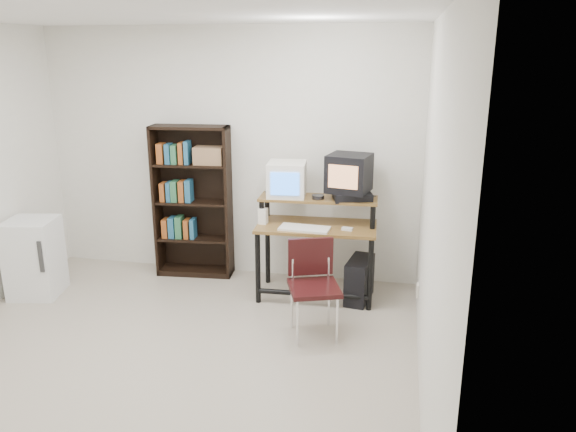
% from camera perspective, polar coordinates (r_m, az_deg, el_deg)
% --- Properties ---
extents(floor, '(4.00, 4.00, 0.01)m').
position_cam_1_polar(floor, '(4.65, -13.16, -14.49)').
color(floor, '#BCAF9B').
rests_on(floor, ground).
extents(ceiling, '(4.00, 4.00, 0.01)m').
position_cam_1_polar(ceiling, '(4.01, -15.71, 19.43)').
color(ceiling, white).
rests_on(ceiling, back_wall).
extents(back_wall, '(4.00, 0.01, 2.60)m').
position_cam_1_polar(back_wall, '(5.96, -6.04, 6.22)').
color(back_wall, white).
rests_on(back_wall, floor).
extents(right_wall, '(0.01, 4.00, 2.60)m').
position_cam_1_polar(right_wall, '(3.75, 14.46, -0.39)').
color(right_wall, white).
rests_on(right_wall, floor).
extents(computer_desk, '(1.17, 0.62, 0.98)m').
position_cam_1_polar(computer_desk, '(5.45, 2.93, -1.40)').
color(computer_desk, brown).
rests_on(computer_desk, floor).
extents(crt_monitor, '(0.39, 0.40, 0.34)m').
position_cam_1_polar(crt_monitor, '(5.48, -0.11, 3.71)').
color(crt_monitor, white).
rests_on(crt_monitor, computer_desk).
extents(vcr, '(0.41, 0.34, 0.08)m').
position_cam_1_polar(vcr, '(5.41, 6.54, 2.01)').
color(vcr, black).
rests_on(vcr, computer_desk).
extents(crt_tv, '(0.45, 0.44, 0.36)m').
position_cam_1_polar(crt_tv, '(5.39, 6.22, 4.36)').
color(crt_tv, black).
rests_on(crt_tv, vcr).
extents(cd_spindle, '(0.13, 0.13, 0.05)m').
position_cam_1_polar(cd_spindle, '(5.39, 3.07, 1.88)').
color(cd_spindle, '#26262B').
rests_on(cd_spindle, computer_desk).
extents(keyboard, '(0.48, 0.24, 0.03)m').
position_cam_1_polar(keyboard, '(5.28, 1.68, -1.35)').
color(keyboard, white).
rests_on(keyboard, computer_desk).
extents(mousepad, '(0.22, 0.19, 0.01)m').
position_cam_1_polar(mousepad, '(5.30, 5.93, -1.53)').
color(mousepad, black).
rests_on(mousepad, computer_desk).
extents(mouse, '(0.11, 0.08, 0.03)m').
position_cam_1_polar(mouse, '(5.28, 6.04, -1.36)').
color(mouse, white).
rests_on(mouse, mousepad).
extents(desk_speaker, '(0.09, 0.08, 0.17)m').
position_cam_1_polar(desk_speaker, '(5.44, -2.54, -0.08)').
color(desk_speaker, white).
rests_on(desk_speaker, computer_desk).
extents(pc_tower, '(0.27, 0.48, 0.42)m').
position_cam_1_polar(pc_tower, '(5.53, 7.26, -6.44)').
color(pc_tower, black).
rests_on(pc_tower, floor).
extents(school_chair, '(0.52, 0.52, 0.82)m').
position_cam_1_polar(school_chair, '(4.78, 2.53, -6.30)').
color(school_chair, black).
rests_on(school_chair, floor).
extents(bookshelf, '(0.83, 0.33, 1.62)m').
position_cam_1_polar(bookshelf, '(6.04, -9.62, 1.71)').
color(bookshelf, black).
rests_on(bookshelf, floor).
extents(mini_fridge, '(0.53, 0.53, 0.77)m').
position_cam_1_polar(mini_fridge, '(6.10, -24.36, -3.86)').
color(mini_fridge, white).
rests_on(mini_fridge, floor).
extents(wall_outlet, '(0.02, 0.08, 0.12)m').
position_cam_1_polar(wall_outlet, '(5.17, 13.01, -7.38)').
color(wall_outlet, beige).
rests_on(wall_outlet, right_wall).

